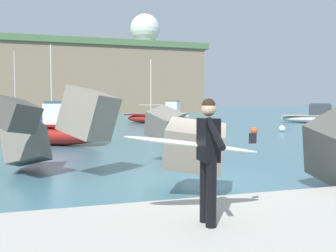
{
  "coord_description": "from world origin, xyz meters",
  "views": [
    {
      "loc": [
        -3.25,
        -8.06,
        1.95
      ],
      "look_at": [
        -0.58,
        0.5,
        1.4
      ],
      "focal_mm": 40.18,
      "sensor_mm": 36.0,
      "label": 1
    }
  ],
  "objects": [
    {
      "name": "surfer_with_board",
      "position": [
        -1.2,
        -3.15,
        1.28
      ],
      "size": [
        2.1,
        1.19,
        1.78
      ],
      "color": "black",
      "rests_on": "walkway_path"
    },
    {
      "name": "headland_bluff",
      "position": [
        -13.2,
        85.7,
        7.12
      ],
      "size": [
        82.27,
        43.88,
        14.19
      ],
      "color": "#847056",
      "rests_on": "ground"
    },
    {
      "name": "radar_dome",
      "position": [
        19.31,
        83.44,
        19.57
      ],
      "size": [
        7.3,
        7.3,
        9.69
      ],
      "color": "silver",
      "rests_on": "headland_bluff"
    },
    {
      "name": "ground_plane",
      "position": [
        0.0,
        0.0,
        0.0
      ],
      "size": [
        400.0,
        400.0,
        0.0
      ],
      "primitive_type": "plane",
      "color": "#42707F"
    },
    {
      "name": "boat_near_right",
      "position": [
        -3.01,
        10.1,
        0.67
      ],
      "size": [
        4.79,
        4.05,
        2.03
      ],
      "color": "maroon",
      "rests_on": "ground"
    },
    {
      "name": "walkway_path",
      "position": [
        0.0,
        -4.0,
        0.12
      ],
      "size": [
        48.0,
        4.4,
        0.24
      ],
      "primitive_type": "cube",
      "color": "#B2ADA3",
      "rests_on": "ground"
    },
    {
      "name": "mooring_buoy_inner",
      "position": [
        8.8,
        12.6,
        0.22
      ],
      "size": [
        0.44,
        0.44,
        0.44
      ],
      "color": "#E54C1E",
      "rests_on": "ground"
    },
    {
      "name": "boat_far_centre",
      "position": [
        -3.08,
        24.42,
        0.5
      ],
      "size": [
        3.26,
        4.8,
        6.76
      ],
      "color": "navy",
      "rests_on": "ground"
    },
    {
      "name": "mooring_buoy_middle",
      "position": [
        11.57,
        13.71,
        0.22
      ],
      "size": [
        0.44,
        0.44,
        0.44
      ],
      "color": "silver",
      "rests_on": "ground"
    },
    {
      "name": "boat_near_centre",
      "position": [
        5.68,
        27.07,
        0.48
      ],
      "size": [
        4.57,
        5.14,
        6.09
      ],
      "color": "maroon",
      "rests_on": "ground"
    },
    {
      "name": "breakwater_jetty",
      "position": [
        0.47,
        0.99,
        1.01
      ],
      "size": [
        31.51,
        8.69,
        2.42
      ],
      "color": "#605B56",
      "rests_on": "ground"
    },
    {
      "name": "boat_mid_right",
      "position": [
        10.17,
        33.9,
        0.67
      ],
      "size": [
        4.8,
        4.56,
        2.21
      ],
      "color": "white",
      "rests_on": "ground"
    },
    {
      "name": "boat_near_left",
      "position": [
        -7.89,
        42.19,
        0.55
      ],
      "size": [
        5.76,
        2.22,
        8.36
      ],
      "color": "#1E6656",
      "rests_on": "ground"
    },
    {
      "name": "boat_mid_left",
      "position": [
        21.06,
        22.17,
        0.59
      ],
      "size": [
        5.89,
        5.76,
        1.93
      ],
      "color": "beige",
      "rests_on": "ground"
    }
  ]
}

